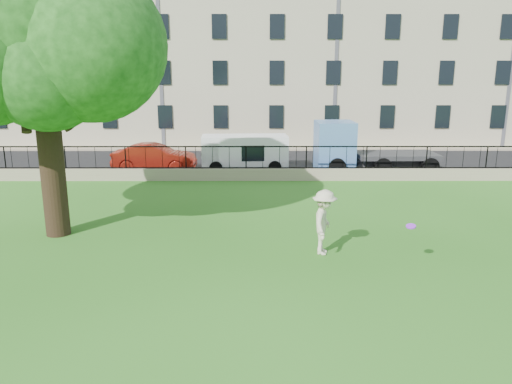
{
  "coord_description": "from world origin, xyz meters",
  "views": [
    {
      "loc": [
        0.43,
        -12.48,
        5.41
      ],
      "look_at": [
        0.47,
        3.5,
        1.48
      ],
      "focal_mm": 35.0,
      "sensor_mm": 36.0,
      "label": 1
    }
  ],
  "objects_px": {
    "man": "(324,222)",
    "blue_truck": "(375,146)",
    "red_sedan": "(155,157)",
    "white_van": "(245,153)",
    "tree": "(35,27)",
    "frisbee": "(411,226)"
  },
  "relations": [
    {
      "from": "red_sedan",
      "to": "frisbee",
      "type": "bearing_deg",
      "value": -142.95
    },
    {
      "from": "tree",
      "to": "red_sedan",
      "type": "xyz_separation_m",
      "value": [
        1.28,
        10.78,
        -5.95
      ]
    },
    {
      "from": "red_sedan",
      "to": "blue_truck",
      "type": "distance_m",
      "value": 12.03
    },
    {
      "from": "white_van",
      "to": "blue_truck",
      "type": "bearing_deg",
      "value": -3.08
    },
    {
      "from": "tree",
      "to": "red_sedan",
      "type": "bearing_deg",
      "value": 83.23
    },
    {
      "from": "red_sedan",
      "to": "white_van",
      "type": "bearing_deg",
      "value": -87.99
    },
    {
      "from": "man",
      "to": "frisbee",
      "type": "xyz_separation_m",
      "value": [
        2.2,
        -1.22,
        0.26
      ]
    },
    {
      "from": "man",
      "to": "red_sedan",
      "type": "bearing_deg",
      "value": 45.99
    },
    {
      "from": "man",
      "to": "blue_truck",
      "type": "height_order",
      "value": "blue_truck"
    },
    {
      "from": "frisbee",
      "to": "red_sedan",
      "type": "distance_m",
      "value": 16.98
    },
    {
      "from": "frisbee",
      "to": "man",
      "type": "bearing_deg",
      "value": 151.08
    },
    {
      "from": "tree",
      "to": "frisbee",
      "type": "distance_m",
      "value": 12.68
    },
    {
      "from": "man",
      "to": "tree",
      "type": "bearing_deg",
      "value": 93.11
    },
    {
      "from": "red_sedan",
      "to": "tree",
      "type": "bearing_deg",
      "value": 175.24
    },
    {
      "from": "tree",
      "to": "man",
      "type": "distance_m",
      "value": 10.68
    },
    {
      "from": "tree",
      "to": "man",
      "type": "xyz_separation_m",
      "value": [
        8.82,
        -1.9,
        -5.71
      ]
    },
    {
      "from": "frisbee",
      "to": "blue_truck",
      "type": "distance_m",
      "value": 14.08
    },
    {
      "from": "frisbee",
      "to": "white_van",
      "type": "height_order",
      "value": "white_van"
    },
    {
      "from": "frisbee",
      "to": "blue_truck",
      "type": "height_order",
      "value": "blue_truck"
    },
    {
      "from": "frisbee",
      "to": "white_van",
      "type": "relative_size",
      "value": 0.06
    },
    {
      "from": "white_van",
      "to": "frisbee",
      "type": "bearing_deg",
      "value": -73.99
    },
    {
      "from": "red_sedan",
      "to": "blue_truck",
      "type": "xyz_separation_m",
      "value": [
        12.01,
        0.0,
        0.61
      ]
    }
  ]
}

